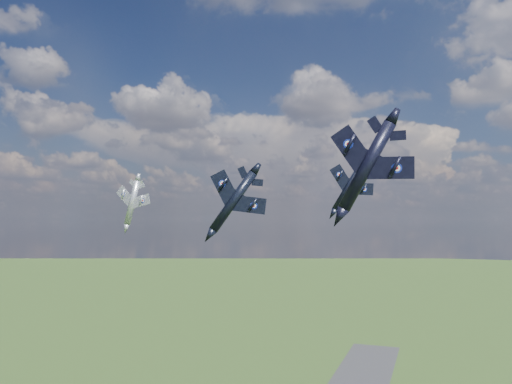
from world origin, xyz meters
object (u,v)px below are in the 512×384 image
(jet_left_silver, at_px, (132,203))
(jet_right_navy, at_px, (367,166))
(jet_lead_navy, at_px, (233,201))
(jet_high_navy, at_px, (348,187))

(jet_left_silver, bearing_deg, jet_right_navy, -30.35)
(jet_lead_navy, height_order, jet_high_navy, jet_high_navy)
(jet_lead_navy, bearing_deg, jet_high_navy, 45.21)
(jet_high_navy, bearing_deg, jet_lead_navy, -132.79)
(jet_lead_navy, height_order, jet_left_silver, jet_lead_navy)
(jet_high_navy, bearing_deg, jet_left_silver, 173.16)
(jet_right_navy, relative_size, jet_left_silver, 1.06)
(jet_right_navy, xyz_separation_m, jet_left_silver, (-57.93, 40.24, -2.21))
(jet_right_navy, bearing_deg, jet_lead_navy, 137.77)
(jet_lead_navy, xyz_separation_m, jet_right_navy, (24.35, -19.39, 3.03))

